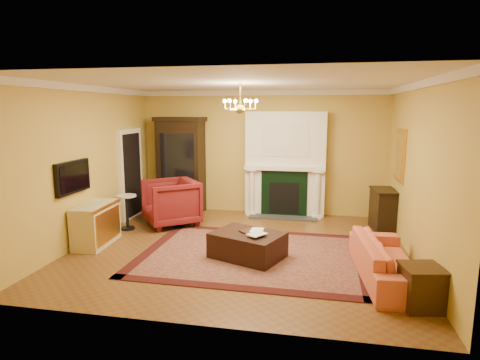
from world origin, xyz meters
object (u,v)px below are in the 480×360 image
(pedestal_table, at_px, (127,210))
(leather_ottoman, at_px, (248,245))
(commode, at_px, (96,225))
(console_table, at_px, (384,210))
(china_cabinet, at_px, (181,167))
(end_table, at_px, (421,288))
(coral_sofa, at_px, (389,254))
(wingback_armchair, at_px, (171,200))

(pedestal_table, bearing_deg, leather_ottoman, -22.46)
(commode, height_order, console_table, console_table)
(console_table, bearing_deg, china_cabinet, 164.12)
(pedestal_table, relative_size, leather_ottoman, 0.65)
(console_table, relative_size, leather_ottoman, 0.74)
(china_cabinet, bearing_deg, console_table, -4.14)
(end_table, bearing_deg, pedestal_table, 154.73)
(coral_sofa, bearing_deg, wingback_armchair, 57.95)
(china_cabinet, distance_m, console_table, 4.88)
(china_cabinet, xyz_separation_m, commode, (-0.74, -2.80, -0.74))
(coral_sofa, height_order, leather_ottoman, coral_sofa)
(wingback_armchair, relative_size, commode, 1.06)
(wingback_armchair, xyz_separation_m, coral_sofa, (4.27, -2.17, -0.15))
(end_table, relative_size, leather_ottoman, 0.47)
(end_table, distance_m, console_table, 3.53)
(end_table, bearing_deg, leather_ottoman, 151.71)
(wingback_armchair, xyz_separation_m, leather_ottoman, (2.03, -1.69, -0.33))
(commode, height_order, leather_ottoman, commode)
(console_table, bearing_deg, leather_ottoman, -146.57)
(leather_ottoman, bearing_deg, pedestal_table, 179.24)
(wingback_armchair, relative_size, coral_sofa, 0.54)
(china_cabinet, distance_m, pedestal_table, 1.99)
(pedestal_table, bearing_deg, china_cabinet, 70.64)
(pedestal_table, relative_size, coral_sofa, 0.36)
(wingback_armchair, height_order, leather_ottoman, wingback_armchair)
(china_cabinet, relative_size, pedestal_table, 3.02)
(pedestal_table, bearing_deg, console_table, 10.63)
(china_cabinet, relative_size, commode, 2.14)
(china_cabinet, relative_size, wingback_armchair, 2.02)
(wingback_armchair, distance_m, commode, 1.81)
(china_cabinet, distance_m, leather_ottoman, 3.78)
(end_table, bearing_deg, console_table, 89.03)
(end_table, height_order, console_table, console_table)
(china_cabinet, height_order, coral_sofa, china_cabinet)
(wingback_armchair, distance_m, pedestal_table, 0.96)
(wingback_armchair, distance_m, leather_ottoman, 2.66)
(commode, height_order, end_table, commode)
(china_cabinet, bearing_deg, coral_sofa, -32.72)
(end_table, bearing_deg, china_cabinet, 137.77)
(china_cabinet, distance_m, end_table, 6.42)
(commode, xyz_separation_m, console_table, (5.51, 2.05, 0.03))
(commode, xyz_separation_m, end_table, (5.45, -1.48, -0.12))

